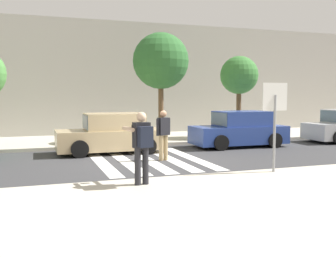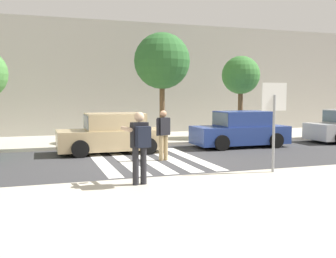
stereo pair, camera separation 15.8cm
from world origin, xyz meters
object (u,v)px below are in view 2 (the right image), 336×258
at_px(stop_sign, 274,107).
at_px(parked_car_blue, 241,130).
at_px(photographer_with_backpack, 140,142).
at_px(pedestrian_crossing, 163,132).
at_px(street_tree_east, 241,76).
at_px(parked_car_tan, 112,134).
at_px(street_tree_center, 162,61).

height_order(stop_sign, parked_car_blue, stop_sign).
distance_m(photographer_with_backpack, pedestrian_crossing, 4.32).
bearing_deg(street_tree_east, photographer_with_backpack, -130.74).
relative_size(pedestrian_crossing, parked_car_tan, 0.42).
xyz_separation_m(stop_sign, photographer_with_backpack, (-3.86, -0.36, -0.75)).
bearing_deg(pedestrian_crossing, street_tree_east, 39.75).
bearing_deg(parked_car_tan, street_tree_east, 18.03).
xyz_separation_m(pedestrian_crossing, street_tree_east, (5.44, 4.52, 2.21)).
bearing_deg(pedestrian_crossing, photographer_with_backpack, -115.04).
distance_m(street_tree_center, street_tree_east, 4.18).
height_order(photographer_with_backpack, parked_car_blue, photographer_with_backpack).
bearing_deg(pedestrian_crossing, parked_car_blue, 28.49).
relative_size(photographer_with_backpack, street_tree_center, 0.35).
xyz_separation_m(photographer_with_backpack, pedestrian_crossing, (1.83, 3.91, -0.19)).
relative_size(stop_sign, parked_car_blue, 0.60).
height_order(pedestrian_crossing, street_tree_center, street_tree_center).
relative_size(parked_car_tan, street_tree_center, 0.83).
bearing_deg(street_tree_center, parked_car_tan, -143.49).
bearing_deg(pedestrian_crossing, stop_sign, -60.17).
height_order(pedestrian_crossing, parked_car_tan, pedestrian_crossing).
bearing_deg(stop_sign, street_tree_center, 95.32).
bearing_deg(street_tree_east, parked_car_tan, -161.97).
distance_m(pedestrian_crossing, street_tree_east, 7.41).
xyz_separation_m(parked_car_tan, street_tree_center, (2.67, 1.97, 3.04)).
bearing_deg(street_tree_east, pedestrian_crossing, -140.25).
bearing_deg(street_tree_center, street_tree_east, 3.31).
xyz_separation_m(stop_sign, parked_car_tan, (-3.40, 5.86, -1.20)).
xyz_separation_m(photographer_with_backpack, parked_car_tan, (0.47, 6.22, -0.44)).
xyz_separation_m(photographer_with_backpack, street_tree_east, (7.27, 8.44, 2.02)).
bearing_deg(parked_car_tan, photographer_with_backpack, -94.29).
relative_size(photographer_with_backpack, street_tree_east, 0.43).
height_order(parked_car_tan, parked_car_blue, same).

